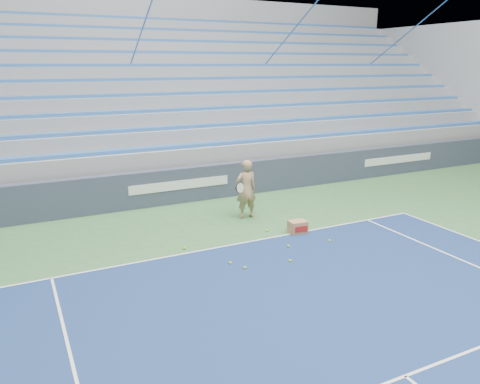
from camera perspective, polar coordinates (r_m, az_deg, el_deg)
name	(u,v)px	position (r m, az deg, el deg)	size (l,w,h in m)	color
sponsor_barrier	(179,185)	(14.68, -7.49, 0.80)	(30.00, 0.32, 1.10)	#343C50
bleachers	(131,111)	(19.80, -13.20, 9.61)	(31.00, 9.15, 7.30)	gray
tennis_player	(246,189)	(13.02, 0.74, 0.34)	(0.91, 0.82, 1.66)	tan
ball_box	(298,227)	(12.10, 7.05, -4.27)	(0.47, 0.38, 0.33)	#A5764F
tennis_ball_0	(330,241)	(11.69, 10.87, -5.86)	(0.07, 0.07, 0.07)	#AAD82C
tennis_ball_1	(267,231)	(12.18, 3.37, -4.71)	(0.07, 0.07, 0.07)	#AAD82C
tennis_ball_2	(290,261)	(10.43, 6.14, -8.32)	(0.07, 0.07, 0.07)	#AAD82C
tennis_ball_3	(184,248)	(11.13, -6.81, -6.78)	(0.07, 0.07, 0.07)	#AAD82C
tennis_ball_4	(230,263)	(10.26, -1.18, -8.65)	(0.07, 0.07, 0.07)	#AAD82C
tennis_ball_5	(288,246)	(11.21, 5.92, -6.59)	(0.07, 0.07, 0.07)	#AAD82C
tennis_ball_6	(245,268)	(10.04, 0.60, -9.21)	(0.07, 0.07, 0.07)	#AAD82C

